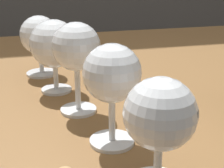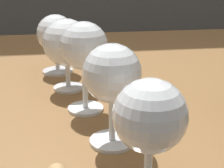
# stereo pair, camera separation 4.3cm
# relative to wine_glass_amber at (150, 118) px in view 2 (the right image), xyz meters

# --- Properties ---
(dining_table) EXTENTS (1.40, 0.97, 0.77)m
(dining_table) POSITION_rel_wine_glass_amber_xyz_m (-0.05, 0.37, -0.17)
(dining_table) COLOR brown
(dining_table) RESTS_ON ground_plane
(wine_glass_amber) EXTENTS (0.08, 0.08, 0.13)m
(wine_glass_amber) POSITION_rel_wine_glass_amber_xyz_m (0.00, 0.00, 0.00)
(wine_glass_amber) COLOR white
(wine_glass_amber) RESTS_ON dining_table
(wine_glass_empty) EXTENTS (0.08, 0.08, 0.14)m
(wine_glass_empty) POSITION_rel_wine_glass_amber_xyz_m (-0.02, 0.11, 0.01)
(wine_glass_empty) COLOR white
(wine_glass_empty) RESTS_ON dining_table
(wine_glass_chardonnay) EXTENTS (0.08, 0.08, 0.15)m
(wine_glass_chardonnay) POSITION_rel_wine_glass_amber_xyz_m (-0.05, 0.22, 0.02)
(wine_glass_chardonnay) COLOR white
(wine_glass_chardonnay) RESTS_ON dining_table
(wine_glass_rose) EXTENTS (0.09, 0.09, 0.13)m
(wine_glass_rose) POSITION_rel_wine_glass_amber_xyz_m (-0.08, 0.32, 0.00)
(wine_glass_rose) COLOR white
(wine_glass_rose) RESTS_ON dining_table
(wine_glass_cabernet) EXTENTS (0.08, 0.08, 0.13)m
(wine_glass_cabernet) POSITION_rel_wine_glass_amber_xyz_m (-0.10, 0.43, -0.00)
(wine_glass_cabernet) COLOR white
(wine_glass_cabernet) RESTS_ON dining_table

